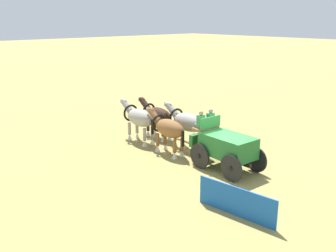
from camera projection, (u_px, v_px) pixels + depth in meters
The scene contains 7 objects.
ground_plane at pixel (227, 170), 18.30m from camera, with size 220.00×220.00×0.00m, color #9E8C4C.
show_wagon at pixel (225, 145), 18.12m from camera, with size 5.47×1.97×2.63m.
draft_horse_rear_near at pixel (168, 129), 20.22m from camera, with size 3.05×1.04×2.19m.
draft_horse_rear_off at pixel (187, 123), 20.98m from camera, with size 3.23×1.08×2.30m.
draft_horse_lead_near at pixel (139, 118), 22.14m from camera, with size 3.20×1.08×2.25m.
draft_horse_lead_off at pixel (157, 116), 22.95m from camera, with size 3.12×1.00×2.18m.
sponsor_banner at pixel (236, 201), 13.97m from camera, with size 3.20×0.06×1.10m, color #1959B2.
Camera 1 is at (-10.82, 13.48, 6.93)m, focal length 41.76 mm.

